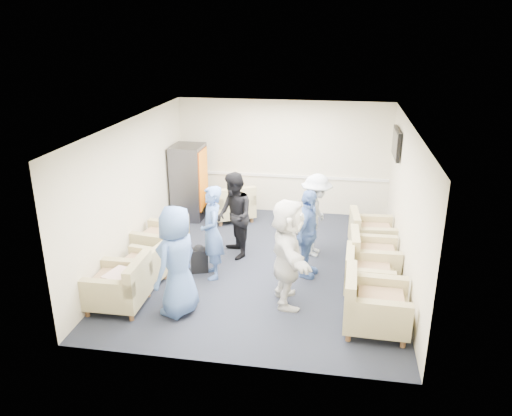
% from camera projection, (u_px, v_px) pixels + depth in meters
% --- Properties ---
extents(floor, '(6.00, 6.00, 0.00)m').
position_uv_depth(floor, '(263.00, 265.00, 9.49)').
color(floor, black).
rests_on(floor, ground).
extents(ceiling, '(6.00, 6.00, 0.00)m').
position_uv_depth(ceiling, '(264.00, 124.00, 8.57)').
color(ceiling, silver).
rests_on(ceiling, back_wall).
extents(back_wall, '(5.00, 0.02, 2.70)m').
position_uv_depth(back_wall, '(283.00, 157.00, 11.81)').
color(back_wall, beige).
rests_on(back_wall, floor).
extents(front_wall, '(5.00, 0.02, 2.70)m').
position_uv_depth(front_wall, '(228.00, 275.00, 6.25)').
color(front_wall, beige).
rests_on(front_wall, floor).
extents(left_wall, '(0.02, 6.00, 2.70)m').
position_uv_depth(left_wall, '(133.00, 191.00, 9.42)').
color(left_wall, beige).
rests_on(left_wall, floor).
extents(right_wall, '(0.02, 6.00, 2.70)m').
position_uv_depth(right_wall, '(406.00, 206.00, 8.64)').
color(right_wall, beige).
rests_on(right_wall, floor).
extents(chair_rail, '(4.98, 0.04, 0.06)m').
position_uv_depth(chair_rail, '(282.00, 176.00, 11.94)').
color(chair_rail, silver).
rests_on(chair_rail, back_wall).
extents(tv, '(0.10, 1.00, 0.58)m').
position_uv_depth(tv, '(396.00, 143.00, 10.08)').
color(tv, black).
rests_on(tv, right_wall).
extents(armchair_left_near, '(0.90, 0.90, 0.71)m').
position_uv_depth(armchair_left_near, '(121.00, 287.00, 7.98)').
color(armchair_left_near, tan).
rests_on(armchair_left_near, floor).
extents(armchair_left_mid, '(0.89, 0.89, 0.61)m').
position_uv_depth(armchair_left_mid, '(142.00, 269.00, 8.68)').
color(armchair_left_mid, tan).
rests_on(armchair_left_mid, floor).
extents(armchair_left_far, '(0.98, 0.98, 0.69)m').
position_uv_depth(armchair_left_far, '(163.00, 242.00, 9.67)').
color(armchair_left_far, tan).
rests_on(armchair_left_far, floor).
extents(armchair_right_near, '(0.97, 0.97, 0.75)m').
position_uv_depth(armchair_right_near, '(372.00, 306.00, 7.38)').
color(armchair_right_near, tan).
rests_on(armchair_right_near, floor).
extents(armchair_right_midnear, '(0.84, 0.84, 0.65)m').
position_uv_depth(armchair_right_midnear, '(366.00, 275.00, 8.41)').
color(armchair_right_midnear, tan).
rests_on(armchair_right_midnear, floor).
extents(armchair_right_midfar, '(0.88, 0.88, 0.69)m').
position_uv_depth(armchair_right_midfar, '(371.00, 258.00, 9.01)').
color(armchair_right_midfar, tan).
rests_on(armchair_right_midfar, floor).
extents(armchair_right_far, '(0.94, 0.94, 0.70)m').
position_uv_depth(armchair_right_far, '(369.00, 235.00, 9.97)').
color(armchair_right_far, tan).
rests_on(armchair_right_far, floor).
extents(armchair_corner, '(1.24, 1.24, 0.73)m').
position_uv_depth(armchair_corner, '(232.00, 205.00, 11.61)').
color(armchair_corner, tan).
rests_on(armchair_corner, floor).
extents(vending_machine, '(0.70, 0.82, 1.73)m').
position_uv_depth(vending_machine, '(189.00, 182.00, 11.59)').
color(vending_machine, '#48474E').
rests_on(vending_machine, floor).
extents(backpack, '(0.37, 0.31, 0.53)m').
position_uv_depth(backpack, '(199.00, 258.00, 9.17)').
color(backpack, black).
rests_on(backpack, floor).
extents(pillow, '(0.45, 0.53, 0.13)m').
position_uv_depth(pillow, '(119.00, 277.00, 7.92)').
color(pillow, silver).
rests_on(pillow, armchair_left_near).
extents(person_front_left, '(0.81, 1.00, 1.78)m').
position_uv_depth(person_front_left, '(177.00, 261.00, 7.64)').
color(person_front_left, '#4565A6').
rests_on(person_front_left, floor).
extents(person_mid_left, '(0.61, 0.73, 1.70)m').
position_uv_depth(person_mid_left, '(212.00, 233.00, 8.80)').
color(person_mid_left, '#4565A6').
rests_on(person_mid_left, floor).
extents(person_back_left, '(0.95, 1.03, 1.69)m').
position_uv_depth(person_back_left, '(234.00, 216.00, 9.59)').
color(person_back_left, black).
rests_on(person_back_left, floor).
extents(person_back_right, '(0.74, 1.13, 1.65)m').
position_uv_depth(person_back_right, '(316.00, 215.00, 9.67)').
color(person_back_right, silver).
rests_on(person_back_right, floor).
extents(person_mid_right, '(0.61, 1.02, 1.63)m').
position_uv_depth(person_mid_right, '(307.00, 234.00, 8.84)').
color(person_mid_right, '#4565A6').
rests_on(person_mid_right, floor).
extents(person_front_right, '(0.90, 1.75, 1.80)m').
position_uv_depth(person_front_right, '(288.00, 253.00, 7.91)').
color(person_front_right, silver).
rests_on(person_front_right, floor).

